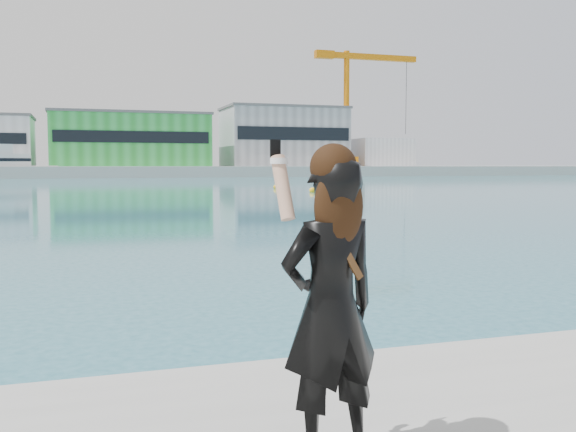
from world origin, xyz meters
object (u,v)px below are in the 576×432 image
(dock_crane, at_px, (352,104))
(motor_yacht, at_px, (2,166))
(buoy_near, at_px, (276,189))
(buoy_extra, at_px, (312,192))
(woman, at_px, (331,299))

(dock_crane, height_order, motor_yacht, dock_crane)
(dock_crane, bearing_deg, buoy_near, -118.99)
(buoy_extra, xyz_separation_m, woman, (-17.28, -47.54, 1.62))
(dock_crane, bearing_deg, woman, -113.58)
(buoy_near, xyz_separation_m, buoy_extra, (0.56, -8.68, 0.00))
(motor_yacht, xyz_separation_m, woman, (13.56, -113.41, -0.48))
(buoy_extra, bearing_deg, woman, -109.98)
(woman, bearing_deg, dock_crane, -124.66)
(buoy_near, relative_size, buoy_extra, 1.00)
(dock_crane, xyz_separation_m, buoy_near, (-36.82, -66.45, -15.07))
(dock_crane, distance_m, buoy_near, 77.45)
(dock_crane, relative_size, buoy_extra, 48.00)
(dock_crane, bearing_deg, buoy_extra, -115.77)
(buoy_near, bearing_deg, buoy_extra, -86.32)
(dock_crane, relative_size, woman, 14.76)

